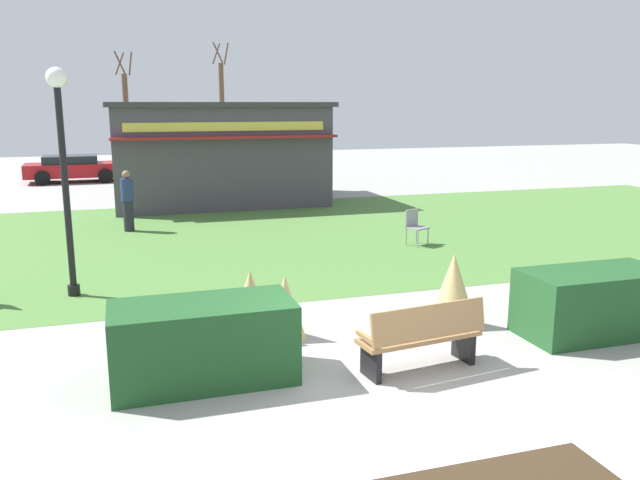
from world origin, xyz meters
name	(u,v)px	position (x,y,z in m)	size (l,w,h in m)	color
ground_plane	(393,387)	(0.00, 0.00, 0.00)	(80.00, 80.00, 0.00)	#999691
lawn_patch	(245,237)	(0.00, 9.72, 0.00)	(36.00, 12.00, 0.01)	#4C7A38
park_bench	(422,336)	(0.57, 0.36, 0.48)	(1.75, 0.73, 0.95)	#9E7547
hedge_left	(203,342)	(-2.23, 0.92, 0.52)	(2.30, 1.10, 1.03)	#1E4C23
hedge_right	(594,303)	(3.70, 0.84, 0.50)	(2.26, 1.10, 1.01)	#1E4C23
ornamental_grass_behind_left	(285,307)	(-0.85, 2.09, 0.49)	(0.63, 0.63, 0.98)	tan
ornamental_grass_behind_right	(251,306)	(-1.37, 2.13, 0.54)	(0.77, 0.77, 1.09)	tan
ornamental_grass_behind_center	(453,290)	(1.84, 1.85, 0.59)	(0.78, 0.78, 1.17)	tan
lamppost_mid	(63,155)	(-4.05, 5.39, 2.59)	(0.36, 0.36, 4.11)	black
trash_bin	(599,306)	(3.94, 0.98, 0.38)	(0.52, 0.52, 0.77)	#2D4233
food_kiosk	(217,152)	(0.27, 16.31, 1.78)	(7.44, 5.46, 3.53)	#47424C
cafe_chair_east	(415,224)	(3.87, 7.47, 0.53)	(0.58, 0.58, 0.89)	gray
person_strolling	(128,201)	(-2.94, 11.47, 0.86)	(0.34, 0.34, 1.69)	#23232D
parked_car_west_slot	(73,168)	(-5.07, 24.15, 0.64)	(4.27, 2.18, 1.20)	maroon
tree_left_bg	(222,113)	(2.47, 28.78, 2.97)	(0.91, 0.96, 6.68)	brown
tree_right_bg	(127,121)	(-2.58, 27.21, 2.63)	(0.91, 0.96, 5.99)	brown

